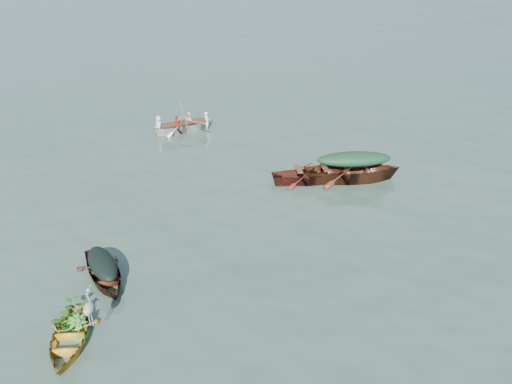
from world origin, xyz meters
TOP-DOWN VIEW (x-y plane):
  - ground at (0.00, 0.00)m, footprint 140.00×140.00m
  - yellow_dinghy at (-3.45, -2.97)m, footprint 1.44×2.78m
  - dark_covered_boat at (-3.31, -0.60)m, footprint 2.58×3.28m
  - green_tarp_boat at (4.27, 5.46)m, footprint 5.09×1.99m
  - open_wooden_boat at (2.73, 5.32)m, footprint 4.18×1.79m
  - rowed_boat at (-2.72, 10.63)m, footprint 3.97×2.65m
  - dark_tarp_cover at (-3.31, -0.60)m, footprint 1.42×1.80m
  - green_tarp_cover at (4.27, 5.46)m, footprint 2.80×1.10m
  - thwart_benches at (2.73, 5.32)m, footprint 2.11×1.02m
  - heron at (-2.91, -2.87)m, footprint 0.32×0.43m
  - dinghy_weeds at (-3.48, -2.43)m, footprint 0.79×0.97m
  - rowers at (-2.72, 10.63)m, footprint 2.87×2.06m
  - oars at (-2.72, 10.63)m, footprint 1.63×2.61m

SIDE VIEW (x-z plane):
  - ground at x=0.00m, z-range 0.00..0.00m
  - yellow_dinghy at x=-3.45m, z-range -0.34..0.34m
  - dark_covered_boat at x=-3.31m, z-range -0.37..0.37m
  - green_tarp_boat at x=4.27m, z-range -0.60..0.60m
  - open_wooden_boat at x=2.73m, z-range -0.46..0.46m
  - rowed_boat at x=-2.72m, z-range -0.44..0.44m
  - oars at x=-2.72m, z-range 0.44..0.50m
  - thwart_benches at x=2.73m, z-range 0.46..0.50m
  - dark_tarp_cover at x=-3.31m, z-range 0.37..0.77m
  - dinghy_weeds at x=-3.48m, z-range 0.34..0.94m
  - heron at x=-2.91m, z-range 0.34..1.26m
  - rowers at x=-2.72m, z-range 0.44..1.20m
  - green_tarp_cover at x=4.27m, z-range 0.60..1.12m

